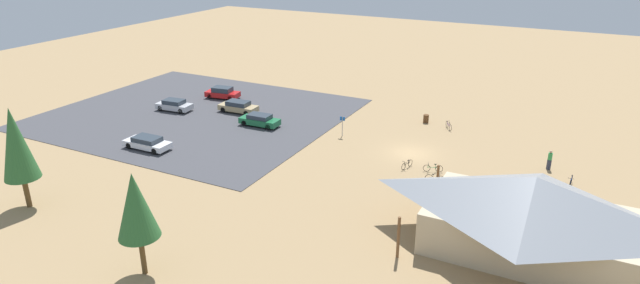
{
  "coord_description": "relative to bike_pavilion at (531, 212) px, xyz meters",
  "views": [
    {
      "loc": [
        -13.91,
        46.35,
        19.99
      ],
      "look_at": [
        7.76,
        4.01,
        1.2
      ],
      "focal_mm": 30.18,
      "sensor_mm": 36.0,
      "label": 1
    }
  ],
  "objects": [
    {
      "name": "ground",
      "position": [
        12.12,
        -12.74,
        -2.99
      ],
      "size": [
        160.0,
        160.0,
        0.0
      ],
      "primitive_type": "plane",
      "color": "#9E7F56",
      "rests_on": "ground"
    },
    {
      "name": "parking_lot_asphalt",
      "position": [
        38.16,
        -12.85,
        -2.97
      ],
      "size": [
        32.48,
        28.61,
        0.05
      ],
      "primitive_type": "cube",
      "color": "#424247",
      "rests_on": "ground"
    },
    {
      "name": "bike_pavilion",
      "position": [
        0.0,
        0.0,
        0.0
      ],
      "size": [
        15.05,
        9.43,
        5.46
      ],
      "color": "#C6B28E",
      "rests_on": "ground"
    },
    {
      "name": "trash_bin",
      "position": [
        13.46,
        -22.1,
        -2.54
      ],
      "size": [
        0.6,
        0.6,
        0.9
      ],
      "primitive_type": "cylinder",
      "color": "brown",
      "rests_on": "ground"
    },
    {
      "name": "lot_sign",
      "position": [
        19.98,
        -14.02,
        -1.58
      ],
      "size": [
        0.56,
        0.08,
        2.2
      ],
      "color": "#99999E",
      "rests_on": "ground"
    },
    {
      "name": "pine_far_west",
      "position": [
        35.15,
        10.97,
        2.22
      ],
      "size": [
        2.62,
        2.62,
        8.06
      ],
      "color": "brown",
      "rests_on": "ground"
    },
    {
      "name": "pine_mideast",
      "position": [
        20.83,
        13.43,
        1.75
      ],
      "size": [
        2.55,
        2.55,
        6.89
      ],
      "color": "brown",
      "rests_on": "ground"
    },
    {
      "name": "bicycle_teal_near_sign",
      "position": [
        8.33,
        -5.63,
        -2.59
      ],
      "size": [
        0.85,
        1.6,
        0.88
      ],
      "color": "black",
      "rests_on": "ground"
    },
    {
      "name": "bicycle_black_lone_east",
      "position": [
        11.37,
        -9.31,
        -2.65
      ],
      "size": [
        0.6,
        1.65,
        0.75
      ],
      "color": "black",
      "rests_on": "ground"
    },
    {
      "name": "bicycle_purple_by_bin",
      "position": [
        10.65,
        -21.12,
        -2.62
      ],
      "size": [
        0.99,
        1.45,
        0.8
      ],
      "color": "black",
      "rests_on": "ground"
    },
    {
      "name": "bicycle_green_yard_center",
      "position": [
        9.07,
        -9.58,
        -2.64
      ],
      "size": [
        1.65,
        0.69,
        0.79
      ],
      "color": "black",
      "rests_on": "ground"
    },
    {
      "name": "bicycle_red_lone_west",
      "position": [
        -6.78,
        -8.23,
        -2.64
      ],
      "size": [
        1.51,
        0.94,
        0.78
      ],
      "color": "black",
      "rests_on": "ground"
    },
    {
      "name": "bicycle_blue_yard_front",
      "position": [
        -2.01,
        -12.16,
        -2.6
      ],
      "size": [
        0.48,
        1.78,
        0.87
      ],
      "color": "black",
      "rests_on": "ground"
    },
    {
      "name": "bicycle_silver_edge_south",
      "position": [
        8.28,
        -7.44,
        -2.61
      ],
      "size": [
        1.66,
        0.48,
        0.87
      ],
      "color": "black",
      "rests_on": "ground"
    },
    {
      "name": "car_silver_mid_lot",
      "position": [
        41.21,
        -12.54,
        -2.27
      ],
      "size": [
        4.37,
        2.19,
        1.33
      ],
      "color": "#BCBCC1",
      "rests_on": "parking_lot_asphalt"
    },
    {
      "name": "car_green_aisle_side",
      "position": [
        29.26,
        -12.62,
        -2.28
      ],
      "size": [
        4.47,
        1.84,
        1.31
      ],
      "color": "#1E6B3D",
      "rests_on": "parking_lot_asphalt"
    },
    {
      "name": "car_tan_second_row",
      "position": [
        34.1,
        -15.48,
        -2.27
      ],
      "size": [
        4.7,
        2.0,
        1.35
      ],
      "color": "tan",
      "rests_on": "parking_lot_asphalt"
    },
    {
      "name": "car_white_by_curb",
      "position": [
        35.4,
        -2.06,
        -2.32
      ],
      "size": [
        4.79,
        1.97,
        1.23
      ],
      "color": "white",
      "rests_on": "parking_lot_asphalt"
    },
    {
      "name": "car_red_near_entry",
      "position": [
        39.15,
        -19.22,
        -2.23
      ],
      "size": [
        4.47,
        2.43,
        1.46
      ],
      "color": "red",
      "rests_on": "parking_lot_asphalt"
    },
    {
      "name": "visitor_by_pavilion",
      "position": [
        -0.01,
        -14.85,
        -2.04
      ],
      "size": [
        0.38,
        0.4,
        1.81
      ],
      "color": "#2D3347",
      "rests_on": "ground"
    },
    {
      "name": "visitor_crossing_yard",
      "position": [
        0.47,
        -9.33,
        -2.09
      ],
      "size": [
        0.39,
        0.4,
        1.72
      ],
      "color": "#2D3347",
      "rests_on": "ground"
    }
  ]
}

